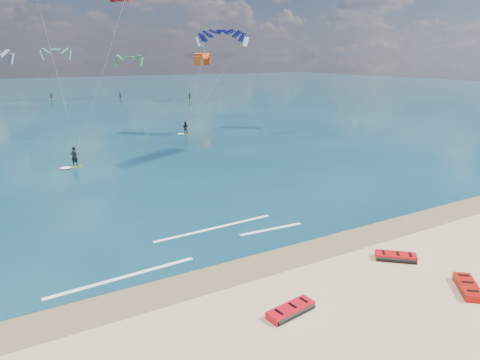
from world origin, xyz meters
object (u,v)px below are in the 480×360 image
Objects in this scene: packed_kite_right at (467,291)px; kitesurfer_main at (77,56)px; packed_kite_left at (291,313)px; kitesurfer_far at (205,76)px; packed_kite_mid at (395,260)px.

kitesurfer_main is (-10.16, 28.57, 9.73)m from packed_kite_right.
kitesurfer_far is at bearing 61.36° from packed_kite_left.
packed_kite_right is at bearing -90.31° from kitesurfer_far.
packed_kite_mid is 28.56m from kitesurfer_main.
packed_kite_right reaches higher than packed_kite_mid.
kitesurfer_far reaches higher than packed_kite_mid.
packed_kite_left is at bearing -129.72° from packed_kite_mid.
packed_kite_mid is 0.94× the size of packed_kite_right.
packed_kite_left is 1.00× the size of packed_kite_right.
kitesurfer_far is at bearing 31.93° from packed_kite_right.
packed_kite_left is 41.00m from kitesurfer_far.
packed_kite_right is at bearing -25.49° from packed_kite_left.
kitesurfer_main reaches higher than packed_kite_right.
kitesurfer_far reaches higher than packed_kite_right.
packed_kite_right is (7.64, -2.43, 0.00)m from packed_kite_left.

